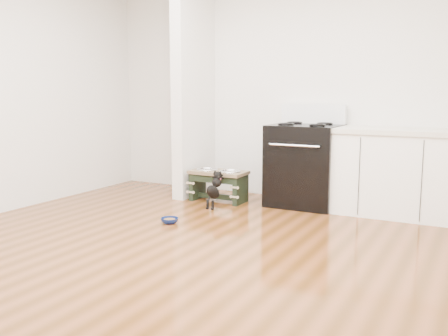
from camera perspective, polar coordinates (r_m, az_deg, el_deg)
ground at (r=4.03m, az=-4.62°, el=-9.96°), size 5.00×5.00×0.00m
room_shell at (r=3.83m, az=-4.93°, el=13.65°), size 5.00×5.00×5.00m
partition_wall at (r=6.22m, az=-3.46°, el=9.29°), size 0.15×0.80×2.70m
oven_range at (r=5.72m, az=9.20°, el=0.48°), size 0.76×0.69×1.14m
cabinet_run at (r=5.51m, az=18.93°, el=-0.46°), size 1.24×0.64×0.91m
dog_feeder at (r=5.88m, az=-0.66°, el=-1.34°), size 0.66×0.35×0.38m
puppy at (r=5.57m, az=-1.10°, el=-2.31°), size 0.12×0.34×0.40m
floor_bowl at (r=4.98m, az=-6.24°, el=-5.99°), size 0.19×0.19×0.05m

